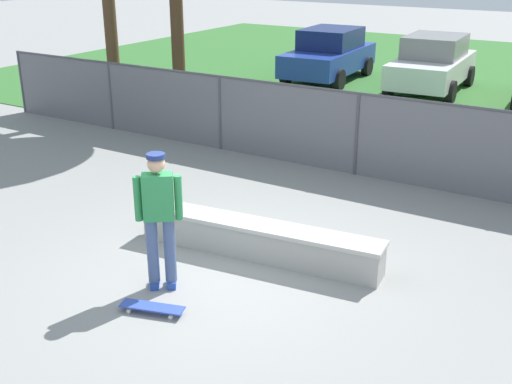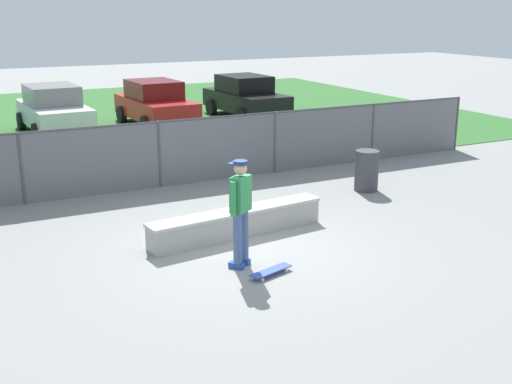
# 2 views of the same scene
# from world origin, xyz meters

# --- Properties ---
(ground_plane) EXTENTS (80.00, 80.00, 0.00)m
(ground_plane) POSITION_xyz_m (0.00, 0.00, 0.00)
(ground_plane) COLOR gray
(grass_strip) EXTENTS (31.00, 20.00, 0.02)m
(grass_strip) POSITION_xyz_m (0.00, 15.12, 0.01)
(grass_strip) COLOR #336B2D
(grass_strip) RESTS_ON ground
(concrete_ledge) EXTENTS (3.68, 0.88, 0.51)m
(concrete_ledge) POSITION_xyz_m (0.20, 0.84, 0.26)
(concrete_ledge) COLOR #A8A59E
(concrete_ledge) RESTS_ON ground
(skateboarder) EXTENTS (0.50, 0.43, 1.84)m
(skateboarder) POSITION_xyz_m (-0.40, -0.57, 1.03)
(skateboarder) COLOR #2647A5
(skateboarder) RESTS_ON ground
(skateboard) EXTENTS (0.82, 0.42, 0.09)m
(skateboard) POSITION_xyz_m (-0.12, -1.13, 0.07)
(skateboard) COLOR #334CB2
(skateboard) RESTS_ON ground
(chainlink_fence) EXTENTS (19.07, 0.07, 1.63)m
(chainlink_fence) POSITION_xyz_m (0.00, 4.82, 0.89)
(chainlink_fence) COLOR #4C4C51
(chainlink_fence) RESTS_ON ground
(car_white) EXTENTS (2.19, 4.29, 1.66)m
(car_white) POSITION_xyz_m (-1.04, 13.10, 0.84)
(car_white) COLOR silver
(car_white) RESTS_ON ground
(car_red) EXTENTS (2.19, 4.29, 1.66)m
(car_red) POSITION_xyz_m (2.56, 12.94, 0.84)
(car_red) COLOR #B21E1E
(car_red) RESTS_ON ground
(car_black) EXTENTS (2.19, 4.29, 1.66)m
(car_black) POSITION_xyz_m (6.34, 13.11, 0.84)
(car_black) COLOR black
(car_black) RESTS_ON ground
(trash_bin) EXTENTS (0.56, 0.56, 0.98)m
(trash_bin) POSITION_xyz_m (4.29, 2.30, 0.49)
(trash_bin) COLOR #3F3F44
(trash_bin) RESTS_ON ground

